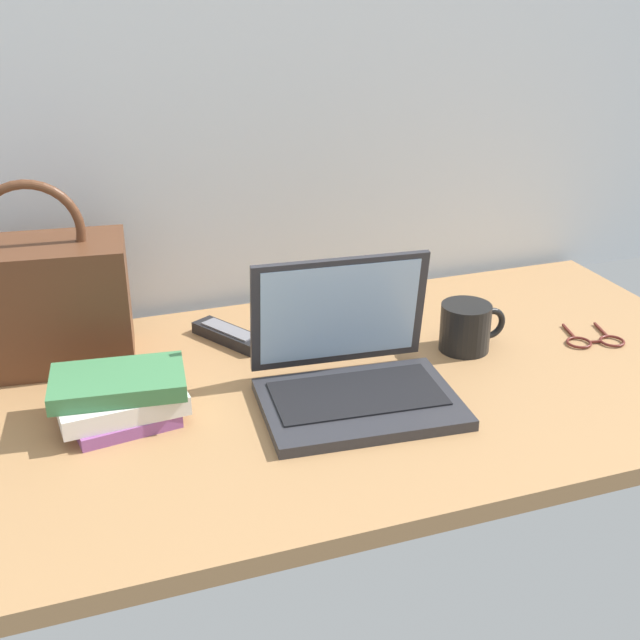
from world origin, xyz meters
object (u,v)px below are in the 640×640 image
object	(u,v)px
laptop	(352,371)
coffee_mug	(467,326)
eyeglasses	(595,341)
book_stack	(119,396)
handbag	(40,302)
remote_control_far	(229,335)

from	to	relation	value
laptop	coffee_mug	size ratio (longest dim) A/B	2.55
eyeglasses	book_stack	size ratio (longest dim) A/B	0.57
laptop	eyeglasses	bearing A→B (deg)	4.14
coffee_mug	handbag	xyz separation A→B (m)	(-0.72, 0.20, 0.07)
laptop	coffee_mug	world-z (taller)	laptop
eyeglasses	book_stack	world-z (taller)	book_stack
handbag	laptop	bearing A→B (deg)	-32.23
handbag	remote_control_far	bearing A→B (deg)	-4.16
eyeglasses	book_stack	distance (m)	0.87
laptop	book_stack	xyz separation A→B (m)	(-0.37, 0.05, -0.01)
eyeglasses	book_stack	bearing A→B (deg)	178.89
coffee_mug	eyeglasses	distance (m)	0.25
coffee_mug	remote_control_far	xyz separation A→B (m)	(-0.40, 0.18, -0.03)
laptop	remote_control_far	bearing A→B (deg)	117.68
coffee_mug	eyeglasses	world-z (taller)	coffee_mug
book_stack	handbag	bearing A→B (deg)	112.44
remote_control_far	laptop	bearing A→B (deg)	-62.32
remote_control_far	eyeglasses	world-z (taller)	remote_control_far
remote_control_far	book_stack	xyz separation A→B (m)	(-0.22, -0.22, 0.03)
remote_control_far	handbag	bearing A→B (deg)	175.84
remote_control_far	eyeglasses	xyz separation A→B (m)	(0.64, -0.23, -0.01)
remote_control_far	handbag	world-z (taller)	handbag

